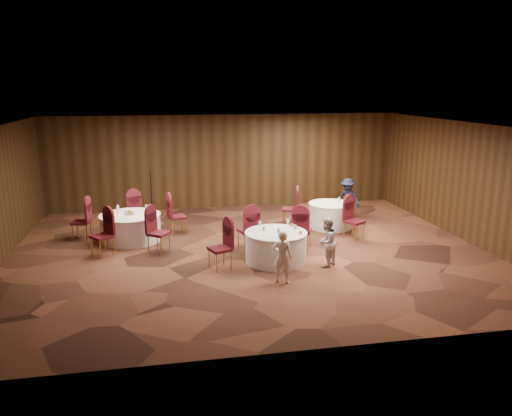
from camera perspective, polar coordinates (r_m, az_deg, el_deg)
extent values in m
plane|color=black|center=(12.85, -0.71, -5.02)|extent=(12.00, 12.00, 0.00)
plane|color=silver|center=(12.20, -0.76, 9.36)|extent=(12.00, 12.00, 0.00)
plane|color=black|center=(17.30, -3.63, 5.31)|extent=(12.00, 0.00, 12.00)
plane|color=black|center=(7.72, 5.76, -5.51)|extent=(12.00, 0.00, 12.00)
plane|color=black|center=(14.69, 23.01, 2.72)|extent=(0.00, 10.00, 10.00)
cylinder|color=silver|center=(12.07, 2.28, -4.49)|extent=(1.47, 1.47, 0.72)
cylinder|color=silver|center=(11.96, 2.30, -2.83)|extent=(1.50, 1.50, 0.03)
cylinder|color=silver|center=(14.08, -14.14, -2.23)|extent=(1.61, 1.61, 0.72)
cylinder|color=silver|center=(13.98, -14.23, -0.79)|extent=(1.65, 1.65, 0.03)
cylinder|color=silver|center=(15.11, 8.48, -0.86)|extent=(1.29, 1.29, 0.72)
cylinder|color=silver|center=(15.03, 8.53, 0.49)|extent=(1.32, 1.32, 0.03)
cylinder|color=silver|center=(12.12, 0.45, -2.51)|extent=(0.06, 0.06, 0.01)
cylinder|color=silver|center=(12.10, 0.45, -2.24)|extent=(0.01, 0.01, 0.11)
cone|color=silver|center=(12.07, 0.45, -1.77)|extent=(0.08, 0.08, 0.10)
cylinder|color=silver|center=(12.33, 3.65, -2.25)|extent=(0.06, 0.06, 0.01)
cylinder|color=silver|center=(12.31, 3.66, -1.99)|extent=(0.01, 0.01, 0.11)
cone|color=silver|center=(12.28, 3.66, -1.52)|extent=(0.08, 0.08, 0.10)
cylinder|color=silver|center=(11.68, 0.89, -3.14)|extent=(0.06, 0.06, 0.01)
cylinder|color=silver|center=(11.66, 0.89, -2.86)|extent=(0.01, 0.01, 0.11)
cone|color=silver|center=(11.63, 0.89, -2.37)|extent=(0.08, 0.08, 0.10)
cylinder|color=silver|center=(11.84, 4.48, -2.94)|extent=(0.06, 0.06, 0.01)
cylinder|color=silver|center=(11.82, 4.49, -2.67)|extent=(0.01, 0.01, 0.11)
cone|color=silver|center=(11.79, 4.50, -2.18)|extent=(0.08, 0.08, 0.10)
cylinder|color=silver|center=(11.55, 2.59, -3.35)|extent=(0.06, 0.06, 0.01)
cylinder|color=silver|center=(11.53, 2.59, -3.08)|extent=(0.01, 0.01, 0.11)
cone|color=silver|center=(11.50, 2.59, -2.57)|extent=(0.08, 0.08, 0.10)
cylinder|color=white|center=(11.43, 3.19, -3.52)|extent=(0.15, 0.15, 0.01)
sphere|color=#9E6B33|center=(11.42, 3.19, -3.32)|extent=(0.08, 0.08, 0.08)
cylinder|color=white|center=(11.84, 5.12, -2.94)|extent=(0.15, 0.15, 0.01)
sphere|color=#9E6B33|center=(11.83, 5.12, -2.75)|extent=(0.08, 0.08, 0.08)
cylinder|color=white|center=(12.42, 4.15, -2.12)|extent=(0.15, 0.15, 0.01)
sphere|color=#9E6B33|center=(12.41, 4.15, -1.93)|extent=(0.08, 0.08, 0.08)
cylinder|color=silver|center=(14.09, -12.40, -0.50)|extent=(0.06, 0.06, 0.01)
cylinder|color=silver|center=(14.08, -12.41, -0.27)|extent=(0.01, 0.01, 0.11)
cone|color=silver|center=(14.06, -12.43, 0.15)|extent=(0.08, 0.08, 0.10)
cylinder|color=silver|center=(14.28, -15.48, -0.50)|extent=(0.06, 0.06, 0.01)
cylinder|color=silver|center=(14.27, -15.50, -0.27)|extent=(0.01, 0.01, 0.11)
cone|color=silver|center=(14.24, -15.52, 0.14)|extent=(0.08, 0.08, 0.10)
cylinder|color=silver|center=(13.55, -14.61, -1.19)|extent=(0.06, 0.06, 0.01)
cylinder|color=silver|center=(13.54, -14.63, -0.96)|extent=(0.01, 0.01, 0.11)
cone|color=silver|center=(13.51, -14.65, -0.53)|extent=(0.08, 0.08, 0.10)
cylinder|color=olive|center=(13.97, -14.24, -0.61)|extent=(0.22, 0.22, 0.06)
sphere|color=#9E6B33|center=(13.98, -14.37, -0.36)|extent=(0.07, 0.07, 0.07)
sphere|color=#9E6B33|center=(13.94, -14.09, -0.38)|extent=(0.07, 0.07, 0.07)
cylinder|color=silver|center=(14.89, 9.45, 0.40)|extent=(0.06, 0.06, 0.01)
cylinder|color=silver|center=(14.87, 9.46, 0.62)|extent=(0.01, 0.01, 0.11)
cone|color=silver|center=(14.85, 9.48, 1.01)|extent=(0.08, 0.08, 0.10)
cylinder|color=black|center=(16.47, -11.74, -1.04)|extent=(0.24, 0.24, 0.02)
cylinder|color=black|center=(16.29, -11.87, 1.51)|extent=(0.02, 0.02, 1.48)
cylinder|color=black|center=(16.21, -11.99, 4.00)|extent=(0.04, 0.12, 0.04)
imported|color=silver|center=(10.74, 3.02, -5.60)|extent=(0.50, 0.43, 1.17)
imported|color=silver|center=(11.78, 8.04, -3.88)|extent=(0.73, 0.72, 1.19)
imported|color=black|center=(16.18, 10.41, 1.08)|extent=(0.92, 0.94, 1.30)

